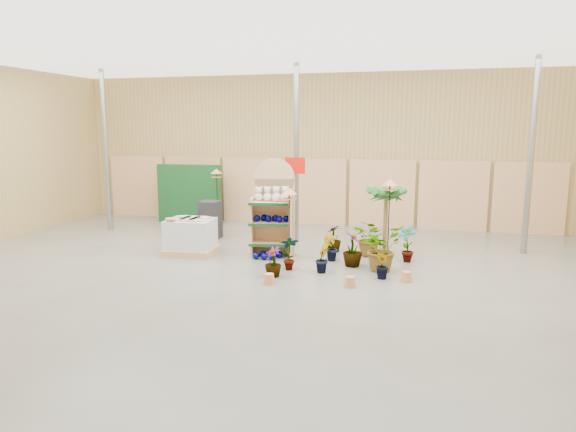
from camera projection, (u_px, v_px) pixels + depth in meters
The scene contains 23 objects.
room at pixel (267, 162), 10.56m from camera, with size 15.20×12.10×4.70m.
display_shelf at pixel (273, 211), 11.77m from camera, with size 1.02×0.74×2.23m.
teddy_bears at pixel (273, 195), 11.59m from camera, with size 0.82×0.22×0.35m.
gazing_balls_shelf at pixel (272, 218), 11.67m from camera, with size 0.82×0.28×0.16m.
gazing_balls_floor at pixel (268, 255), 11.55m from camera, with size 0.63×0.39×0.15m.
pallet_stack at pixel (191, 236), 11.97m from camera, with size 1.21×1.03×0.85m.
charcoal_planters at pixel (210, 220), 13.64m from camera, with size 0.50×0.50×1.00m.
trellis_stock at pixel (189, 194), 15.81m from camera, with size 2.00×0.30×1.80m, color #11411A.
offer_sign at pixel (295, 183), 12.62m from camera, with size 0.50×0.08×2.20m.
bird_table_front at pixel (289, 193), 11.14m from camera, with size 0.34×0.34×1.63m.
bird_table_right at pixel (390, 185), 11.38m from camera, with size 0.34×0.34×1.79m.
bird_table_back at pixel (216, 173), 14.65m from camera, with size 0.34×0.34×1.76m.
palm at pixel (386, 193), 11.79m from camera, with size 0.70×0.70×1.67m.
potted_plant_0 at pixel (290, 253), 10.60m from camera, with size 0.38×0.26×0.72m, color #225F20.
potted_plant_1 at pixel (322, 258), 10.43m from camera, with size 0.32×0.26×0.58m, color #225F20.
potted_plant_3 at pixel (353, 249), 10.87m from camera, with size 0.41×0.41×0.74m, color #225F20.
potted_plant_4 at pixel (407, 243), 11.22m from camera, with size 0.43×0.29×0.83m, color #225F20.
potted_plant_5 at pixel (330, 248), 11.34m from camera, with size 0.32×0.26×0.58m, color #225F20.
potted_plant_6 at pixel (370, 238), 11.74m from camera, with size 0.75×0.65×0.84m, color #225F20.
potted_plant_7 at pixel (273, 262), 10.12m from camera, with size 0.33×0.33×0.60m, color #225F20.
potted_plant_9 at pixel (383, 265), 9.94m from camera, with size 0.31×0.25×0.56m, color #225F20.
potted_plant_10 at pixel (381, 248), 10.53m from camera, with size 0.85×0.74×0.95m, color #225F20.
potted_plant_11 at pixel (334, 238), 12.17m from camera, with size 0.36×0.36×0.64m, color #225F20.
Camera 1 is at (3.07, -9.24, 2.91)m, focal length 32.00 mm.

